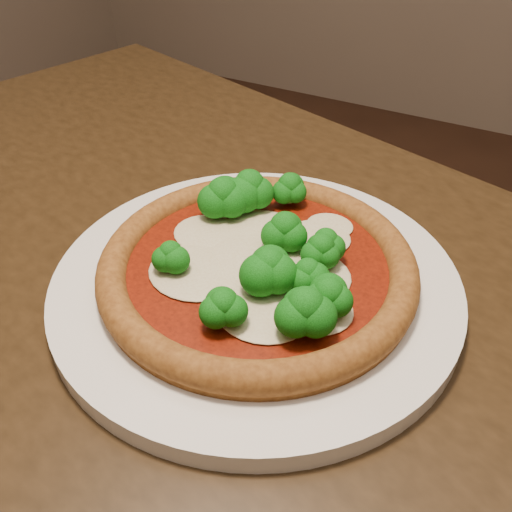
% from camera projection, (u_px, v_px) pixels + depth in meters
% --- Properties ---
extents(dining_table, '(1.42, 1.13, 0.75)m').
position_uv_depth(dining_table, '(186.00, 400.00, 0.53)').
color(dining_table, black).
rests_on(dining_table, floor).
extents(plate, '(0.36, 0.36, 0.02)m').
position_uv_depth(plate, '(256.00, 283.00, 0.50)').
color(plate, silver).
rests_on(plate, dining_table).
extents(pizza, '(0.27, 0.27, 0.06)m').
position_uv_depth(pizza, '(261.00, 261.00, 0.49)').
color(pizza, brown).
rests_on(pizza, plate).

